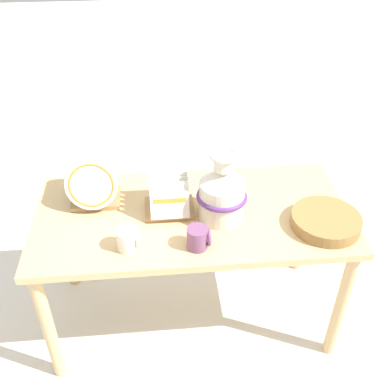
{
  "coord_description": "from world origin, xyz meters",
  "views": [
    {
      "loc": [
        -0.15,
        -1.56,
        1.95
      ],
      "look_at": [
        0.0,
        0.0,
        0.81
      ],
      "focal_mm": 42.0,
      "sensor_mm": 36.0,
      "label": 1
    }
  ],
  "objects": [
    {
      "name": "ground_plane",
      "position": [
        0.0,
        0.0,
        0.0
      ],
      "size": [
        14.0,
        14.0,
        0.0
      ],
      "primitive_type": "plane",
      "color": "silver"
    },
    {
      "name": "mug_plum_glaze",
      "position": [
        0.01,
        -0.23,
        0.74
      ],
      "size": [
        0.09,
        0.09,
        0.09
      ],
      "color": "#7A4770",
      "rests_on": "display_table"
    },
    {
      "name": "dish_rack_square_plates",
      "position": [
        -0.1,
        0.02,
        0.76
      ],
      "size": [
        0.22,
        0.2,
        0.19
      ],
      "color": "tan",
      "rests_on": "display_table"
    },
    {
      "name": "dish_rack_round_plates",
      "position": [
        -0.43,
        0.12,
        0.8
      ],
      "size": [
        0.23,
        0.21,
        0.25
      ],
      "color": "tan",
      "rests_on": "display_table"
    },
    {
      "name": "ceramic_vase",
      "position": [
        0.12,
        -0.04,
        0.83
      ],
      "size": [
        0.22,
        0.22,
        0.33
      ],
      "color": "silver",
      "rests_on": "display_table"
    },
    {
      "name": "wicker_charger_stack",
      "position": [
        0.56,
        -0.15,
        0.72
      ],
      "size": [
        0.3,
        0.3,
        0.05
      ],
      "color": "olive",
      "rests_on": "display_table"
    },
    {
      "name": "mug_cream_glaze",
      "position": [
        -0.27,
        -0.21,
        0.74
      ],
      "size": [
        0.09,
        0.09,
        0.09
      ],
      "color": "silver",
      "rests_on": "display_table"
    },
    {
      "name": "display_table",
      "position": [
        0.0,
        0.0,
        0.61
      ],
      "size": [
        1.4,
        0.68,
        0.7
      ],
      "color": "tan",
      "rests_on": "ground_plane"
    }
  ]
}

